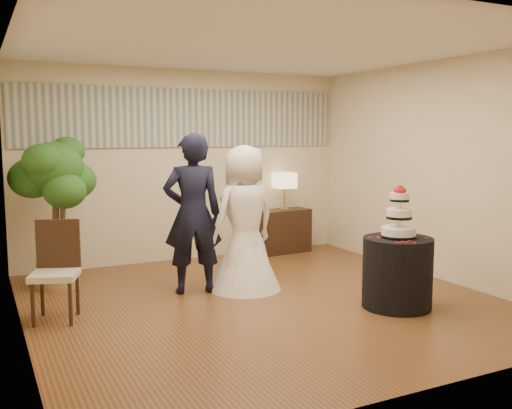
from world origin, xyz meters
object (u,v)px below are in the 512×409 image
ficus_tree (55,211)px  side_chair (55,272)px  groom (193,214)px  wedding_cake (399,211)px  console (284,231)px  table_lamp (284,191)px  cake_table (397,273)px  bride (245,218)px

ficus_tree → side_chair: bearing=-98.1°
ficus_tree → side_chair: size_ratio=1.87×
side_chair → groom: bearing=32.8°
wedding_cake → console: 3.16m
groom → wedding_cake: bearing=151.2°
wedding_cake → groom: bearing=139.2°
wedding_cake → side_chair: wedding_cake is taller
groom → console: (2.09, 1.53, -0.60)m
wedding_cake → table_lamp: (0.31, 3.06, -0.08)m
console → ficus_tree: 3.60m
groom → cake_table: 2.41m
console → ficus_tree: bearing=-175.8°
side_chair → wedding_cake: bearing=0.9°
console → table_lamp: 0.63m
wedding_cake → side_chair: 3.61m
bride → cake_table: 1.88m
cake_table → table_lamp: table_lamp is taller
wedding_cake → ficus_tree: ficus_tree is taller
table_lamp → ficus_tree: 3.55m
cake_table → side_chair: bearing=160.9°
wedding_cake → console: bearing=84.2°
console → side_chair: bearing=-158.1°
wedding_cake → console: size_ratio=0.69×
ficus_tree → side_chair: (-0.19, -1.31, -0.44)m
console → ficus_tree: (-3.50, -0.58, 0.60)m
groom → ficus_tree: (-1.41, 0.95, -0.00)m
wedding_cake → side_chair: bearing=160.9°
groom → console: size_ratio=2.29×
ficus_tree → console: bearing=9.4°
wedding_cake → side_chair: (-3.37, 1.17, -0.55)m
bride → ficus_tree: size_ratio=0.93×
wedding_cake → console: (0.31, 3.06, -0.71)m
wedding_cake → table_lamp: bearing=84.2°
cake_table → table_lamp: 3.13m
console → cake_table: bearing=-101.1°
bride → table_lamp: 2.22m
groom → wedding_cake: size_ratio=3.30×
bride → table_lamp: bride is taller
bride → cake_table: bearing=118.1°
cake_table → side_chair: (-3.37, 1.17, 0.12)m
wedding_cake → table_lamp: wedding_cake is taller
table_lamp → ficus_tree: ficus_tree is taller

